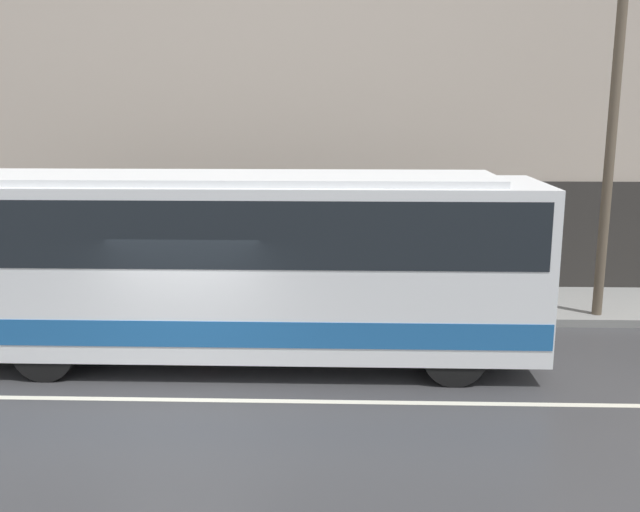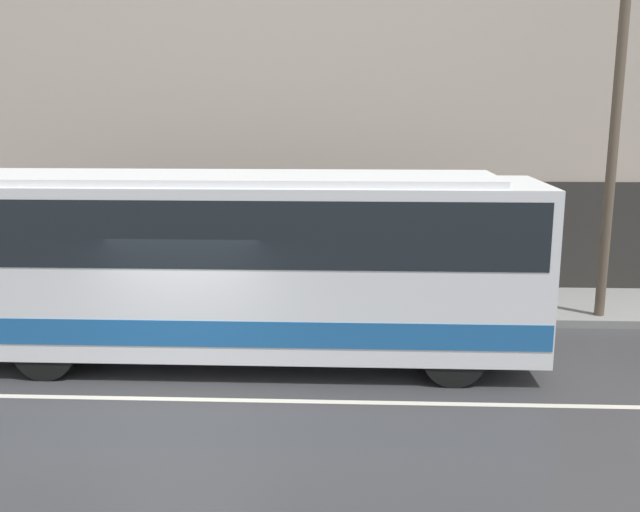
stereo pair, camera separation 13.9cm
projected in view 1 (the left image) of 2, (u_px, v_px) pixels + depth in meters
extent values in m
plane|color=#38383A|center=(180.00, 400.00, 11.41)|extent=(60.00, 60.00, 0.00)
cube|color=gray|center=(231.00, 302.00, 16.67)|extent=(60.00, 2.81, 0.18)
cube|color=#B7A899|center=(234.00, 23.00, 16.84)|extent=(60.00, 0.30, 13.04)
cube|color=#2D2B28|center=(238.00, 236.00, 17.75)|extent=(60.00, 0.06, 2.80)
cube|color=beige|center=(180.00, 400.00, 11.41)|extent=(54.00, 0.14, 0.01)
cube|color=white|center=(232.00, 263.00, 12.81)|extent=(10.96, 2.46, 2.96)
cube|color=#1E5999|center=(233.00, 313.00, 13.01)|extent=(10.90, 2.48, 0.45)
cube|color=black|center=(231.00, 223.00, 12.66)|extent=(10.63, 2.48, 1.13)
cube|color=orange|center=(541.00, 193.00, 12.37)|extent=(0.12, 1.84, 0.28)
cube|color=white|center=(229.00, 178.00, 12.49)|extent=(9.31, 2.09, 0.12)
cylinder|color=black|center=(454.00, 354.00, 11.92)|extent=(1.07, 0.28, 1.07)
cylinder|color=black|center=(438.00, 317.00, 14.01)|extent=(1.07, 0.28, 1.07)
cylinder|color=black|center=(45.00, 350.00, 12.13)|extent=(1.07, 0.28, 1.07)
cylinder|color=black|center=(88.00, 314.00, 14.22)|extent=(1.07, 0.28, 1.07)
cylinder|color=brown|center=(613.00, 114.00, 14.55)|extent=(0.21, 0.21, 8.52)
cylinder|color=maroon|center=(204.00, 263.00, 17.03)|extent=(0.36, 0.36, 1.47)
sphere|color=tan|center=(202.00, 227.00, 16.85)|extent=(0.27, 0.27, 0.27)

